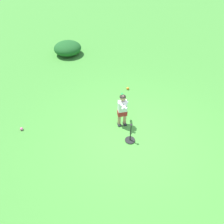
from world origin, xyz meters
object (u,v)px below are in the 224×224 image
(play_ball_near_batter, at_px, (21,129))
(batting_tee, at_px, (130,138))
(play_ball_far_left, at_px, (128,88))
(child_batter, at_px, (123,108))

(play_ball_near_batter, height_order, batting_tee, batting_tee)
(play_ball_far_left, xyz_separation_m, play_ball_near_batter, (-2.59, 2.85, -0.01))
(play_ball_far_left, relative_size, batting_tee, 0.16)
(play_ball_far_left, xyz_separation_m, batting_tee, (-2.49, -0.33, 0.05))
(child_batter, distance_m, batting_tee, 0.88)
(play_ball_near_batter, bearing_deg, child_batter, -75.91)
(child_batter, distance_m, play_ball_near_batter, 3.02)
(play_ball_far_left, bearing_deg, play_ball_near_batter, 132.26)
(child_batter, bearing_deg, play_ball_near_batter, 104.09)
(child_batter, xyz_separation_m, batting_tee, (-0.61, -0.31, -0.55))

